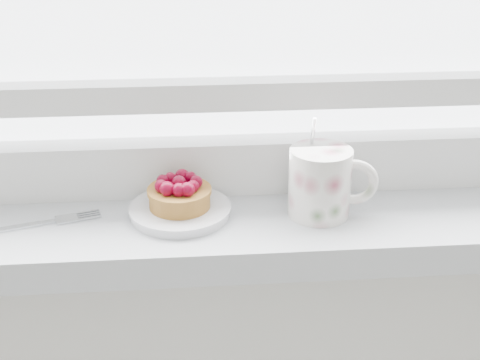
{
  "coord_description": "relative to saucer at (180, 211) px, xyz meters",
  "views": [
    {
      "loc": [
        -0.04,
        1.17,
        1.32
      ],
      "look_at": [
        0.02,
        1.88,
        0.99
      ],
      "focal_mm": 50.0,
      "sensor_mm": 36.0,
      "label": 1
    }
  ],
  "objects": [
    {
      "name": "raspberry_tart",
      "position": [
        -0.0,
        -0.0,
        0.02
      ],
      "size": [
        0.08,
        0.08,
        0.04
      ],
      "color": "brown",
      "rests_on": "saucer"
    },
    {
      "name": "saucer",
      "position": [
        0.0,
        0.0,
        0.0
      ],
      "size": [
        0.12,
        0.12,
        0.01
      ],
      "primitive_type": "cylinder",
      "color": "silver",
      "rests_on": "windowsill"
    },
    {
      "name": "fork",
      "position": [
        -0.18,
        -0.01,
        -0.0
      ],
      "size": [
        0.16,
        0.06,
        0.0
      ],
      "color": "silver",
      "rests_on": "windowsill"
    },
    {
      "name": "floral_mug",
      "position": [
        0.17,
        -0.01,
        0.04
      ],
      "size": [
        0.11,
        0.09,
        0.12
      ],
      "color": "white",
      "rests_on": "windowsill"
    }
  ]
}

